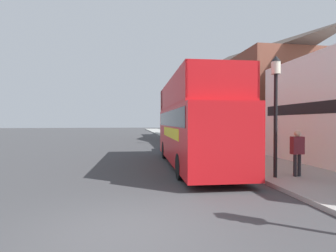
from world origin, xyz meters
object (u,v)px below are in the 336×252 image
Objects in this scene: tour_bus at (193,129)px; lamp_post_nearest at (276,93)px; lamp_post_second at (207,106)px; pedestrian_third at (297,149)px; parked_car_ahead_of_bus at (177,142)px; lamp_post_third at (183,108)px.

tour_bus is 2.19× the size of lamp_post_nearest.
lamp_post_second reaches higher than lamp_post_nearest.
lamp_post_nearest is at bearing -177.62° from pedestrian_third.
tour_bus is 2.19× the size of lamp_post_second.
pedestrian_third reaches higher than parked_car_ahead_of_bus.
lamp_post_third is at bearing 82.71° from tour_bus.
lamp_post_second is at bearing 66.61° from tour_bus.
lamp_post_third is (1.92, 11.82, 1.66)m from tour_bus.
lamp_post_third reaches higher than pedestrian_third.
lamp_post_third is (1.43, 5.06, 2.86)m from parked_car_ahead_of_bus.
parked_car_ahead_of_bus is at bearing -105.83° from lamp_post_third.
pedestrian_third is 0.38× the size of lamp_post_second.
tour_bus is at bearing -90.71° from parked_car_ahead_of_bus.
tour_bus is at bearing 121.27° from lamp_post_nearest.
parked_car_ahead_of_bus is 3.99m from lamp_post_second.
parked_car_ahead_of_bus is 10.83m from lamp_post_nearest.
lamp_post_third is at bearing 91.02° from lamp_post_nearest.
lamp_post_second reaches higher than pedestrian_third.
tour_bus is 2.13× the size of parked_car_ahead_of_bus.
tour_bus is 4.45m from lamp_post_nearest.
pedestrian_third is 0.35× the size of lamp_post_third.
lamp_post_second is 7.72m from lamp_post_third.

